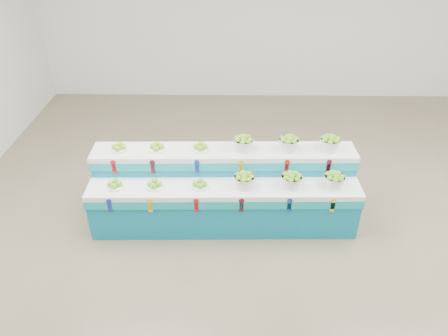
{
  "coord_description": "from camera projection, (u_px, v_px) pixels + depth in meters",
  "views": [
    {
      "loc": [
        -0.92,
        -4.3,
        3.95
      ],
      "look_at": [
        -0.99,
        0.49,
        0.87
      ],
      "focal_mm": 34.26,
      "sensor_mm": 36.0,
      "label": 1
    }
  ],
  "objects": [
    {
      "name": "plate_lower_right",
      "position": [
        200.0,
        184.0,
        5.56
      ],
      "size": [
        0.24,
        0.24,
        0.1
      ],
      "primitive_type": "cylinder",
      "rotation": [
        0.0,
        0.0,
        0.02
      ],
      "color": "white",
      "rests_on": "display_stand"
    },
    {
      "name": "plate_upper_mid",
      "position": [
        157.0,
        147.0,
        5.77
      ],
      "size": [
        0.24,
        0.24,
        0.1
      ],
      "primitive_type": "cylinder",
      "rotation": [
        0.0,
        0.0,
        0.02
      ],
      "color": "white",
      "rests_on": "display_stand"
    },
    {
      "name": "plate_lower_left",
      "position": [
        115.0,
        184.0,
        5.56
      ],
      "size": [
        0.24,
        0.24,
        0.1
      ],
      "primitive_type": "cylinder",
      "rotation": [
        0.0,
        0.0,
        0.02
      ],
      "color": "white",
      "rests_on": "display_stand"
    },
    {
      "name": "plate_upper_left",
      "position": [
        119.0,
        147.0,
        5.77
      ],
      "size": [
        0.24,
        0.24,
        0.1
      ],
      "primitive_type": "cylinder",
      "rotation": [
        0.0,
        0.0,
        0.02
      ],
      "color": "white",
      "rests_on": "display_stand"
    },
    {
      "name": "display_stand",
      "position": [
        224.0,
        190.0,
        5.89
      ],
      "size": [
        3.64,
        1.01,
        1.02
      ],
      "primitive_type": null,
      "rotation": [
        0.0,
        0.0,
        0.02
      ],
      "color": "#0D7BA0",
      "rests_on": "ground"
    },
    {
      "name": "plate_lower_mid",
      "position": [
        155.0,
        184.0,
        5.56
      ],
      "size": [
        0.24,
        0.24,
        0.1
      ],
      "primitive_type": "cylinder",
      "rotation": [
        0.0,
        0.0,
        0.02
      ],
      "color": "white",
      "rests_on": "display_stand"
    },
    {
      "name": "ground",
      "position": [
        297.0,
        243.0,
        5.74
      ],
      "size": [
        10.0,
        10.0,
        0.0
      ],
      "primitive_type": "plane",
      "color": "brown",
      "rests_on": "ground"
    },
    {
      "name": "basket_lower_left",
      "position": [
        244.0,
        180.0,
        5.54
      ],
      "size": [
        0.28,
        0.28,
        0.21
      ],
      "primitive_type": null,
      "rotation": [
        0.0,
        0.0,
        0.02
      ],
      "color": "silver",
      "rests_on": "display_stand"
    },
    {
      "name": "basket_upper_mid",
      "position": [
        289.0,
        143.0,
        5.75
      ],
      "size": [
        0.28,
        0.28,
        0.21
      ],
      "primitive_type": null,
      "rotation": [
        0.0,
        0.0,
        0.02
      ],
      "color": "silver",
      "rests_on": "display_stand"
    },
    {
      "name": "basket_upper_left",
      "position": [
        243.0,
        143.0,
        5.75
      ],
      "size": [
        0.28,
        0.28,
        0.21
      ],
      "primitive_type": null,
      "rotation": [
        0.0,
        0.0,
        0.02
      ],
      "color": "silver",
      "rests_on": "display_stand"
    },
    {
      "name": "plate_upper_right",
      "position": [
        200.0,
        147.0,
        5.78
      ],
      "size": [
        0.24,
        0.24,
        0.1
      ],
      "primitive_type": "cylinder",
      "rotation": [
        0.0,
        0.0,
        0.02
      ],
      "color": "white",
      "rests_on": "display_stand"
    },
    {
      "name": "basket_lower_right",
      "position": [
        334.0,
        180.0,
        5.54
      ],
      "size": [
        0.28,
        0.28,
        0.21
      ],
      "primitive_type": null,
      "rotation": [
        0.0,
        0.0,
        0.02
      ],
      "color": "silver",
      "rests_on": "display_stand"
    },
    {
      "name": "basket_upper_right",
      "position": [
        330.0,
        143.0,
        5.76
      ],
      "size": [
        0.28,
        0.28,
        0.21
      ],
      "primitive_type": null,
      "rotation": [
        0.0,
        0.0,
        0.02
      ],
      "color": "silver",
      "rests_on": "display_stand"
    },
    {
      "name": "basket_lower_mid",
      "position": [
        291.0,
        180.0,
        5.54
      ],
      "size": [
        0.28,
        0.28,
        0.21
      ],
      "primitive_type": null,
      "rotation": [
        0.0,
        0.0,
        0.02
      ],
      "color": "silver",
      "rests_on": "display_stand"
    },
    {
      "name": "back_wall",
      "position": [
        275.0,
        6.0,
        8.87
      ],
      "size": [
        10.0,
        0.0,
        10.0
      ],
      "primitive_type": "plane",
      "rotation": [
        1.57,
        0.0,
        0.0
      ],
      "color": "silver",
      "rests_on": "ground"
    }
  ]
}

